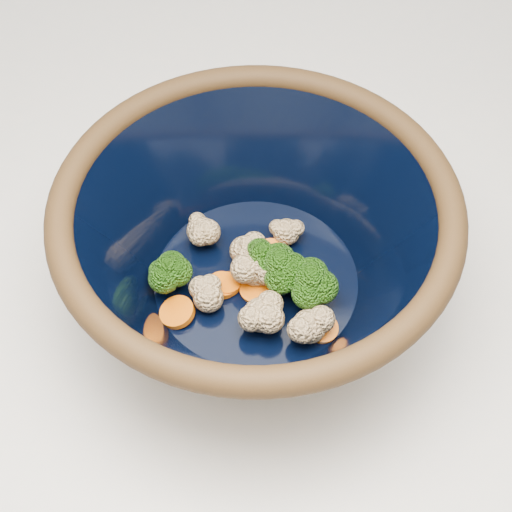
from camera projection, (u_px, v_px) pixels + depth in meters
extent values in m
cube|color=white|center=(222.00, 497.00, 1.01)|extent=(1.20, 1.20, 0.90)
cylinder|color=black|center=(256.00, 295.00, 0.67)|extent=(0.20, 0.20, 0.01)
torus|color=black|center=(256.00, 205.00, 0.57)|extent=(0.33, 0.33, 0.02)
cylinder|color=black|center=(256.00, 280.00, 0.65)|extent=(0.19, 0.19, 0.00)
cylinder|color=#608442|center=(309.00, 296.00, 0.63)|extent=(0.01, 0.01, 0.02)
ellipsoid|color=#336A14|center=(311.00, 280.00, 0.61)|extent=(0.04, 0.04, 0.04)
cylinder|color=#608442|center=(262.00, 270.00, 0.65)|extent=(0.01, 0.01, 0.02)
ellipsoid|color=#336A14|center=(262.00, 256.00, 0.63)|extent=(0.04, 0.04, 0.03)
cylinder|color=#608442|center=(279.00, 281.00, 0.64)|extent=(0.01, 0.01, 0.02)
ellipsoid|color=#336A14|center=(280.00, 265.00, 0.62)|extent=(0.04, 0.04, 0.04)
cylinder|color=#608442|center=(170.00, 282.00, 0.64)|extent=(0.01, 0.01, 0.02)
ellipsoid|color=#336A14|center=(167.00, 269.00, 0.62)|extent=(0.04, 0.04, 0.03)
sphere|color=beige|center=(267.00, 265.00, 0.64)|extent=(0.03, 0.03, 0.03)
sphere|color=beige|center=(244.00, 251.00, 0.65)|extent=(0.03, 0.03, 0.03)
sphere|color=beige|center=(254.00, 258.00, 0.64)|extent=(0.03, 0.03, 0.03)
sphere|color=beige|center=(201.00, 231.00, 0.67)|extent=(0.03, 0.03, 0.03)
sphere|color=beige|center=(208.00, 298.00, 0.62)|extent=(0.03, 0.03, 0.03)
sphere|color=beige|center=(260.00, 315.00, 0.61)|extent=(0.03, 0.03, 0.03)
sphere|color=beige|center=(286.00, 232.00, 0.67)|extent=(0.03, 0.03, 0.03)
sphere|color=beige|center=(309.00, 326.00, 0.60)|extent=(0.03, 0.03, 0.03)
sphere|color=beige|center=(257.00, 268.00, 0.64)|extent=(0.03, 0.03, 0.03)
cylinder|color=orange|center=(271.00, 254.00, 0.66)|extent=(0.03, 0.03, 0.01)
cylinder|color=orange|center=(177.00, 312.00, 0.62)|extent=(0.03, 0.03, 0.01)
cylinder|color=orange|center=(227.00, 284.00, 0.64)|extent=(0.02, 0.02, 0.01)
cylinder|color=orange|center=(323.00, 328.00, 0.61)|extent=(0.03, 0.03, 0.01)
cylinder|color=orange|center=(223.00, 285.00, 0.64)|extent=(0.03, 0.03, 0.01)
cylinder|color=orange|center=(255.00, 289.00, 0.64)|extent=(0.03, 0.03, 0.01)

